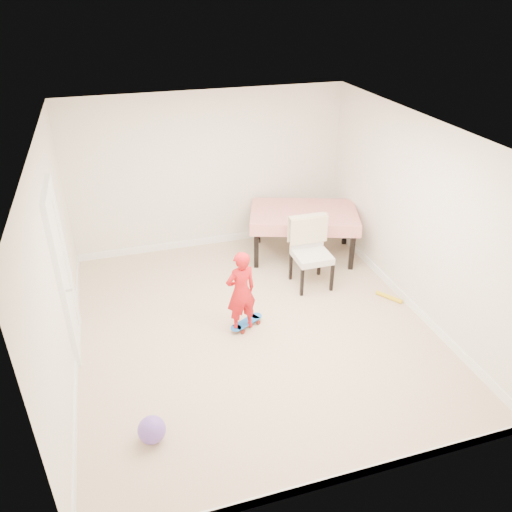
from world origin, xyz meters
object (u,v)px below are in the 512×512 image
object	(u,v)px
skateboard	(246,324)
child	(241,294)
balloon	(152,430)
dining_chair	(312,254)
dining_table	(303,233)

from	to	relation	value
skateboard	child	bearing A→B (deg)	-176.11
skateboard	balloon	size ratio (longest dim) A/B	1.86
skateboard	balloon	bearing A→B (deg)	-160.90
dining_chair	balloon	bearing A→B (deg)	-139.28
dining_chair	dining_table	bearing A→B (deg)	76.39
dining_chair	child	bearing A→B (deg)	-149.06
dining_chair	child	xyz separation A→B (m)	(-1.29, -0.77, 0.04)
dining_chair	child	world-z (taller)	child
child	balloon	bearing A→B (deg)	36.05
balloon	dining_chair	bearing A→B (deg)	40.54
balloon	skateboard	bearing A→B (deg)	47.19
dining_chair	balloon	distance (m)	3.47
dining_table	child	xyz separation A→B (m)	(-1.51, -1.68, 0.17)
dining_table	balloon	bearing A→B (deg)	-113.09
dining_chair	skateboard	xyz separation A→B (m)	(-1.21, -0.72, -0.49)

